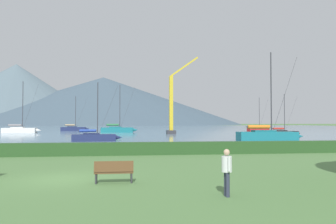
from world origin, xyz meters
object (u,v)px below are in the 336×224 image
object	(u,v)px
sailboat_slip_3	(258,129)
sailboat_slip_8	(74,129)
sailboat_slip_4	(20,130)
park_bench_under_tree	(114,171)
person_standing_walker	(227,168)
dock_crane	(172,108)
sailboat_slip_1	(118,129)
sailboat_slip_0	(94,137)
sailboat_slip_5	(283,133)
sailboat_slip_9	(268,135)

from	to	relation	value
sailboat_slip_3	sailboat_slip_8	size ratio (longest dim) A/B	0.93
sailboat_slip_4	park_bench_under_tree	distance (m)	75.27
person_standing_walker	dock_crane	distance (m)	63.13
park_bench_under_tree	person_standing_walker	size ratio (longest dim) A/B	1.00
sailboat_slip_1	dock_crane	size ratio (longest dim) A/B	0.70
sailboat_slip_1	sailboat_slip_8	distance (m)	22.58
sailboat_slip_0	dock_crane	bearing A→B (deg)	55.24
sailboat_slip_5	sailboat_slip_8	xyz separation A→B (m)	(-45.14, 43.83, 0.15)
sailboat_slip_5	sailboat_slip_9	bearing A→B (deg)	-123.54
sailboat_slip_9	dock_crane	distance (m)	31.35
sailboat_slip_0	park_bench_under_tree	distance (m)	32.92
sailboat_slip_8	sailboat_slip_5	bearing A→B (deg)	-48.10
sailboat_slip_5	park_bench_under_tree	xyz separation A→B (m)	(-30.90, -46.15, -0.02)
sailboat_slip_4	person_standing_walker	xyz separation A→B (m)	(28.30, -74.32, 0.21)
sailboat_slip_1	sailboat_slip_3	size ratio (longest dim) A/B	1.24
sailboat_slip_1	person_standing_walker	distance (m)	75.06
sailboat_slip_4	sailboat_slip_9	size ratio (longest dim) A/B	1.02
park_bench_under_tree	dock_crane	bearing A→B (deg)	78.98
sailboat_slip_0	person_standing_walker	bearing A→B (deg)	-83.91
sailboat_slip_0	sailboat_slip_5	xyz separation A→B (m)	(34.35, 13.41, -0.02)
sailboat_slip_1	dock_crane	bearing A→B (deg)	-42.66
sailboat_slip_9	sailboat_slip_5	bearing A→B (deg)	60.97
sailboat_slip_3	park_bench_under_tree	xyz separation A→B (m)	(-39.25, -77.55, -0.06)
sailboat_slip_9	park_bench_under_tree	xyz separation A→B (m)	(-20.42, -29.80, -0.25)
sailboat_slip_1	sailboat_slip_9	bearing A→B (deg)	-60.46
sailboat_slip_1	person_standing_walker	xyz separation A→B (m)	(4.79, -74.91, 0.20)
sailboat_slip_4	sailboat_slip_9	world-z (taller)	sailboat_slip_4
sailboat_slip_9	park_bench_under_tree	distance (m)	36.13
sailboat_slip_0	sailboat_slip_9	world-z (taller)	sailboat_slip_9
sailboat_slip_0	sailboat_slip_4	world-z (taller)	sailboat_slip_4
sailboat_slip_8	dock_crane	size ratio (longest dim) A/B	0.60
sailboat_slip_0	person_standing_walker	world-z (taller)	sailboat_slip_0
sailboat_slip_5	sailboat_slip_4	bearing A→B (deg)	154.72
park_bench_under_tree	person_standing_walker	distance (m)	5.05
sailboat_slip_0	park_bench_under_tree	world-z (taller)	sailboat_slip_0
sailboat_slip_4	sailboat_slip_3	bearing A→B (deg)	5.89
sailboat_slip_0	sailboat_slip_9	size ratio (longest dim) A/B	0.66
sailboat_slip_1	park_bench_under_tree	world-z (taller)	sailboat_slip_1
sailboat_slip_5	person_standing_walker	size ratio (longest dim) A/B	4.87
park_bench_under_tree	sailboat_slip_5	bearing A→B (deg)	56.06
sailboat_slip_8	park_bench_under_tree	bearing A→B (deg)	-84.95
sailboat_slip_4	dock_crane	bearing A→B (deg)	-18.09
sailboat_slip_0	dock_crane	world-z (taller)	dock_crane
person_standing_walker	sailboat_slip_1	bearing A→B (deg)	91.91
sailboat_slip_1	person_standing_walker	bearing A→B (deg)	-83.62
park_bench_under_tree	sailboat_slip_4	bearing A→B (deg)	108.73
person_standing_walker	sailboat_slip_5	bearing A→B (deg)	59.58
sailboat_slip_9	sailboat_slip_0	bearing A→B (deg)	176.63
sailboat_slip_0	sailboat_slip_8	bearing A→B (deg)	95.07
sailboat_slip_0	sailboat_slip_1	xyz separation A→B (m)	(2.63, 39.07, 0.21)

